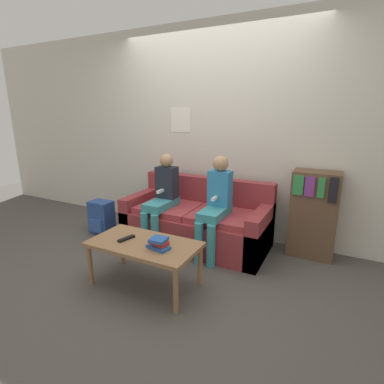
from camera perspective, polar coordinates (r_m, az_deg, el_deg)
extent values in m
plane|color=#4C4742|center=(3.33, -2.97, -12.87)|extent=(10.00, 10.00, 0.00)
cube|color=beige|center=(3.83, 4.30, 11.19)|extent=(8.00, 0.06, 2.60)
cube|color=white|center=(4.00, -2.19, 13.57)|extent=(0.29, 0.00, 0.31)
cube|color=maroon|center=(3.62, 0.73, -7.06)|extent=(1.70, 0.78, 0.39)
cube|color=maroon|center=(3.77, 2.90, 0.01)|extent=(1.70, 0.14, 0.38)
cube|color=maroon|center=(3.97, -9.40, -3.97)|extent=(0.14, 0.78, 0.55)
cube|color=maroon|center=(3.34, 12.89, -7.90)|extent=(0.14, 0.78, 0.55)
cube|color=#A1343A|center=(3.67, -4.40, -2.98)|extent=(0.69, 0.62, 0.07)
cube|color=#A1343A|center=(3.38, 5.81, -4.64)|extent=(0.69, 0.62, 0.07)
cube|color=#8E6642|center=(2.76, -9.12, -9.81)|extent=(0.99, 0.53, 0.04)
cylinder|color=#8E6642|center=(2.98, -18.84, -13.05)|extent=(0.04, 0.04, 0.39)
cylinder|color=#8E6642|center=(2.48, -3.11, -18.35)|extent=(0.04, 0.04, 0.39)
cylinder|color=#8E6642|center=(3.26, -13.21, -10.04)|extent=(0.04, 0.04, 0.39)
cylinder|color=#8E6642|center=(2.81, 1.58, -13.91)|extent=(0.04, 0.04, 0.39)
cylinder|color=teal|center=(3.49, -8.96, -7.49)|extent=(0.09, 0.09, 0.46)
cylinder|color=teal|center=(3.41, -7.04, -7.94)|extent=(0.09, 0.09, 0.46)
cube|color=teal|center=(3.55, -5.86, -2.26)|extent=(0.23, 0.49, 0.09)
cube|color=#1E232D|center=(3.60, -4.80, 1.86)|extent=(0.24, 0.16, 0.38)
sphere|color=tan|center=(3.55, -4.89, 6.02)|extent=(0.16, 0.16, 0.16)
cube|color=white|center=(3.50, -6.06, 0.15)|extent=(0.03, 0.12, 0.03)
cylinder|color=teal|center=(3.16, 1.28, -9.75)|extent=(0.09, 0.09, 0.46)
cylinder|color=teal|center=(3.11, 3.64, -10.22)|extent=(0.09, 0.09, 0.46)
cube|color=teal|center=(3.25, 4.36, -3.91)|extent=(0.23, 0.49, 0.09)
cube|color=teal|center=(3.30, 5.35, 0.72)|extent=(0.24, 0.16, 0.39)
sphere|color=tan|center=(3.24, 5.47, 5.45)|extent=(0.17, 0.17, 0.17)
cube|color=white|center=(3.19, 4.31, -1.23)|extent=(0.03, 0.12, 0.03)
cube|color=black|center=(2.83, -12.38, -8.65)|extent=(0.08, 0.17, 0.02)
cube|color=#23519E|center=(2.62, -6.41, -10.37)|extent=(0.22, 0.15, 0.03)
cube|color=red|center=(2.62, -6.30, -9.55)|extent=(0.17, 0.12, 0.04)
cube|color=#23519E|center=(2.59, -6.39, -9.00)|extent=(0.15, 0.15, 0.03)
cube|color=brown|center=(3.51, 22.12, -4.00)|extent=(0.48, 0.28, 0.95)
cube|color=#2D8442|center=(3.29, 19.59, 1.22)|extent=(0.10, 0.02, 0.21)
cube|color=#7A3389|center=(3.28, 21.49, 0.94)|extent=(0.09, 0.02, 0.21)
cube|color=#2D8442|center=(3.27, 23.40, 0.69)|extent=(0.07, 0.02, 0.20)
cube|color=black|center=(3.27, 25.30, 0.29)|extent=(0.08, 0.02, 0.26)
cube|color=#284789|center=(4.14, -16.83, -4.55)|extent=(0.29, 0.21, 0.43)
cube|color=#3055A5|center=(4.09, -17.88, -6.15)|extent=(0.20, 0.03, 0.17)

